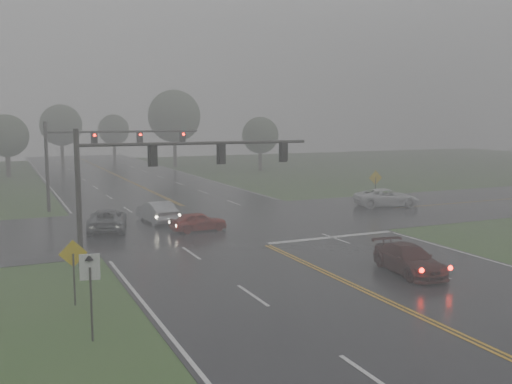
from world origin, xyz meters
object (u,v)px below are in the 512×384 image
pickup_white (387,207)px  signal_gantry_near (157,168)px  sedan_red (199,231)px  sedan_maroon (409,274)px  car_grey (108,230)px  signal_gantry_far (97,148)px  sedan_silver (157,222)px

pickup_white → signal_gantry_near: (-21.47, -9.43, 4.68)m
signal_gantry_near → sedan_red: bearing=55.3°
pickup_white → signal_gantry_near: 23.91m
sedan_maroon → signal_gantry_near: bearing=150.6°
pickup_white → signal_gantry_near: signal_gantry_near is taller
pickup_white → sedan_maroon: bearing=159.6°
sedan_maroon → signal_gantry_near: signal_gantry_near is taller
sedan_maroon → car_grey: car_grey is taller
signal_gantry_near → signal_gantry_far: 18.15m
signal_gantry_far → sedan_maroon: bearing=-68.9°
sedan_maroon → sedan_red: (-5.62, 13.56, 0.00)m
sedan_silver → signal_gantry_near: (-2.61, -10.29, 4.68)m
pickup_white → signal_gantry_far: size_ratio=0.43×
sedan_red → signal_gantry_near: size_ratio=0.29×
sedan_maroon → sedan_silver: size_ratio=1.01×
sedan_silver → signal_gantry_far: bearing=-76.7°
sedan_red → signal_gantry_far: bearing=17.6°
pickup_white → signal_gantry_far: bearing=82.1°
sedan_silver → signal_gantry_near: size_ratio=0.36×
sedan_red → signal_gantry_far: (-4.28, 12.07, 4.85)m
sedan_silver → pickup_white: bearing=171.8°
sedan_red → car_grey: 5.88m
signal_gantry_far → car_grey: bearing=-95.8°
signal_gantry_near → pickup_white: bearing=23.7°
sedan_silver → car_grey: bearing=17.2°
sedan_red → signal_gantry_far: size_ratio=0.30×
sedan_maroon → pickup_white: (11.63, 16.91, 0.00)m
signal_gantry_near → car_grey: bearing=96.6°
car_grey → sedan_red: bearing=166.2°
sedan_red → signal_gantry_far: 13.69m
sedan_red → pickup_white: size_ratio=0.69×
sedan_maroon → signal_gantry_near: (-9.83, 7.47, 4.68)m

